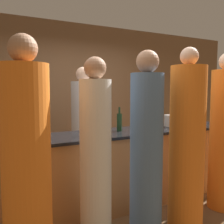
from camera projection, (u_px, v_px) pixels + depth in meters
ground_plane at (120, 204)px, 3.35m from camera, size 14.00×14.00×0.00m
back_wall at (73, 96)px, 4.86m from camera, size 8.00×0.08×2.80m
bar_counter at (120, 168)px, 3.31m from camera, size 3.64×0.67×0.99m
bartender at (84, 131)px, 3.97m from camera, size 0.38×0.38×1.88m
guest_1 at (96, 160)px, 2.37m from camera, size 0.30×0.30×1.84m
guest_2 at (187, 146)px, 2.74m from camera, size 0.38×0.38×1.99m
guest_3 at (27, 169)px, 1.98m from camera, size 0.38×0.38×1.96m
guest_4 at (146, 151)px, 2.58m from camera, size 0.34×0.34×1.93m
wine_bottle_0 at (119, 122)px, 3.28m from camera, size 0.07×0.07×0.32m
wine_bottle_1 at (97, 125)px, 3.07m from camera, size 0.08×0.08×0.29m
wine_bottle_2 at (31, 126)px, 2.91m from camera, size 0.08×0.08×0.29m
ice_bucket at (171, 121)px, 3.71m from camera, size 0.20×0.20×0.17m
wine_glass_0 at (183, 118)px, 3.73m from camera, size 0.08×0.08×0.16m
wine_glass_1 at (1, 133)px, 2.45m from camera, size 0.07×0.07×0.16m
wine_glass_2 at (193, 119)px, 3.74m from camera, size 0.07×0.07×0.14m
wine_glass_3 at (202, 118)px, 3.83m from camera, size 0.07×0.07×0.15m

